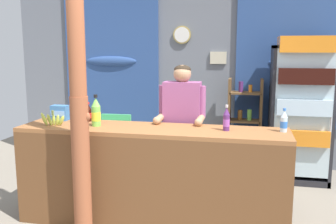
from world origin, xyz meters
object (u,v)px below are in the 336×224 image
(plastic_lawn_chair, at_px, (114,142))
(banana_bunch, at_px, (53,120))
(soda_bottle_water, at_px, (284,122))
(timber_post, at_px, (79,103))
(soda_bottle_lime_soda, at_px, (96,113))
(soda_bottle_grape_soda, at_px, (226,120))
(stall_counter, at_px, (149,169))
(drink_fridge, at_px, (301,103))
(bottle_shelf_rack, at_px, (244,123))
(shopkeeper, at_px, (182,119))
(snack_box_biscuit, at_px, (60,113))
(soda_bottle_cola, at_px, (89,113))

(plastic_lawn_chair, xyz_separation_m, banana_bunch, (-0.16, -1.31, 0.55))
(plastic_lawn_chair, relative_size, banana_bunch, 3.21)
(soda_bottle_water, bearing_deg, timber_post, -163.52)
(soda_bottle_lime_soda, bearing_deg, soda_bottle_grape_soda, 2.41)
(soda_bottle_grape_soda, bearing_deg, timber_post, -159.59)
(stall_counter, relative_size, drink_fridge, 1.39)
(timber_post, relative_size, soda_bottle_water, 12.03)
(bottle_shelf_rack, relative_size, soda_bottle_lime_soda, 4.19)
(soda_bottle_lime_soda, bearing_deg, bottle_shelf_rack, 52.93)
(shopkeeper, height_order, snack_box_biscuit, shopkeeper)
(soda_bottle_cola, bearing_deg, snack_box_biscuit, -178.00)
(shopkeeper, distance_m, snack_box_biscuit, 1.33)
(soda_bottle_lime_soda, distance_m, banana_bunch, 0.45)
(timber_post, distance_m, bottle_shelf_rack, 2.80)
(timber_post, bearing_deg, soda_bottle_lime_soda, 92.47)
(shopkeeper, bearing_deg, drink_fridge, 40.87)
(timber_post, bearing_deg, snack_box_biscuit, 130.02)
(stall_counter, distance_m, banana_bunch, 1.10)
(plastic_lawn_chair, height_order, soda_bottle_cola, soda_bottle_cola)
(timber_post, bearing_deg, plastic_lawn_chair, 100.25)
(bottle_shelf_rack, distance_m, snack_box_biscuit, 2.63)
(stall_counter, distance_m, bottle_shelf_rack, 2.19)
(stall_counter, bearing_deg, timber_post, -148.61)
(timber_post, height_order, snack_box_biscuit, timber_post)
(drink_fridge, height_order, soda_bottle_grape_soda, drink_fridge)
(bottle_shelf_rack, xyz_separation_m, banana_bunch, (-1.89, -1.98, 0.35))
(plastic_lawn_chair, relative_size, shopkeeper, 0.54)
(shopkeeper, bearing_deg, snack_box_biscuit, -168.53)
(timber_post, height_order, drink_fridge, timber_post)
(bottle_shelf_rack, height_order, plastic_lawn_chair, bottle_shelf_rack)
(banana_bunch, bearing_deg, soda_bottle_grape_soda, 3.97)
(snack_box_biscuit, bearing_deg, bottle_shelf_rack, 41.17)
(bottle_shelf_rack, distance_m, soda_bottle_water, 1.88)
(shopkeeper, bearing_deg, timber_post, -130.99)
(soda_bottle_grape_soda, height_order, banana_bunch, soda_bottle_grape_soda)
(bottle_shelf_rack, height_order, banana_bunch, bottle_shelf_rack)
(bottle_shelf_rack, bearing_deg, banana_bunch, -133.62)
(plastic_lawn_chair, bearing_deg, snack_box_biscuit, -102.30)
(soda_bottle_lime_soda, relative_size, soda_bottle_grape_soda, 1.29)
(drink_fridge, distance_m, plastic_lawn_chair, 2.55)
(timber_post, height_order, soda_bottle_water, timber_post)
(drink_fridge, xyz_separation_m, shopkeeper, (-1.38, -1.19, -0.05))
(snack_box_biscuit, distance_m, banana_bunch, 0.28)
(drink_fridge, xyz_separation_m, plastic_lawn_chair, (-2.45, -0.42, -0.56))
(bottle_shelf_rack, height_order, shopkeeper, shopkeeper)
(shopkeeper, xyz_separation_m, soda_bottle_grape_soda, (0.50, -0.42, 0.09))
(snack_box_biscuit, bearing_deg, drink_fridge, 28.53)
(bottle_shelf_rack, bearing_deg, soda_bottle_cola, -133.77)
(timber_post, relative_size, banana_bunch, 10.00)
(stall_counter, bearing_deg, plastic_lawn_chair, 122.57)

